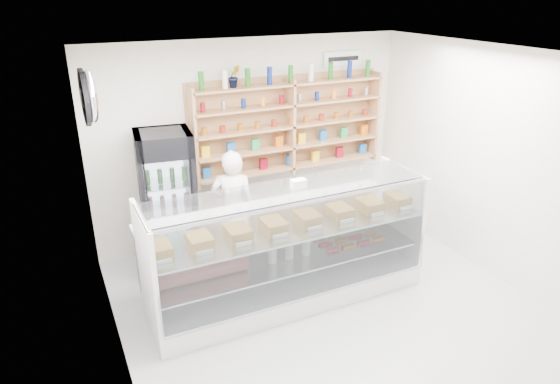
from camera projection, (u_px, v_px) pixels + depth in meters
room at (351, 206)px, 4.91m from camera, size 5.00×5.00×5.00m
display_counter at (286, 268)px, 5.78m from camera, size 3.20×0.96×1.39m
shop_worker at (233, 209)px, 6.35m from camera, size 0.67×0.57×1.56m
drinks_cooler at (168, 202)px, 6.21m from camera, size 0.73×0.71×1.82m
wall_shelving at (290, 126)px, 6.98m from camera, size 2.84×0.28×1.33m
potted_plant at (234, 76)px, 6.38m from camera, size 0.16×0.13×0.29m
security_mirror at (90, 97)px, 4.64m from camera, size 0.15×0.50×0.50m
wall_sign at (343, 58)px, 7.12m from camera, size 0.62×0.03×0.20m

